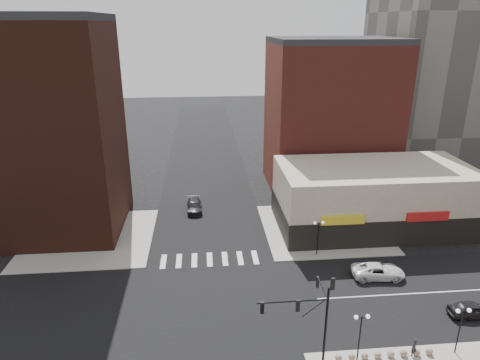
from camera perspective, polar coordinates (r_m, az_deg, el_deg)
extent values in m
plane|color=black|center=(41.68, -3.64, -16.30)|extent=(240.00, 240.00, 0.00)
cube|color=black|center=(41.68, -3.64, -16.29)|extent=(200.00, 14.00, 0.02)
cube|color=black|center=(41.68, -3.64, -16.28)|extent=(14.00, 200.00, 0.02)
cube|color=gray|center=(55.78, -19.31, -7.30)|extent=(15.00, 15.00, 0.12)
cube|color=gray|center=(56.04, 10.96, -6.33)|extent=(15.00, 15.00, 0.12)
cube|color=#3B1B13|center=(56.54, -24.29, 5.90)|extent=(16.00, 15.00, 25.00)
cube|color=#3B1B13|center=(76.82, -29.27, 3.48)|extent=(20.00, 18.00, 12.00)
cube|color=maroon|center=(67.37, 11.86, 8.02)|extent=(18.00, 15.00, 22.00)
cube|color=beige|center=(56.98, 17.39, -2.12)|extent=(24.00, 12.00, 8.00)
cube|color=black|center=(57.86, 17.15, -4.23)|extent=(24.20, 12.20, 3.40)
cylinder|color=black|center=(34.20, 11.35, -18.74)|extent=(0.18, 0.18, 7.00)
cylinder|color=black|center=(32.10, 7.03, -15.76)|extent=(5.20, 0.11, 0.11)
cylinder|color=black|center=(32.86, 9.82, -16.49)|extent=(1.72, 0.06, 1.46)
cylinder|color=black|center=(33.87, 10.93, -13.88)|extent=(0.11, 3.00, 0.11)
cube|color=black|center=(32.00, 2.97, -16.65)|extent=(0.28, 0.18, 0.95)
sphere|color=red|center=(31.82, 2.99, -16.22)|extent=(0.16, 0.16, 0.16)
cube|color=black|center=(32.42, 7.72, -16.27)|extent=(0.28, 0.18, 0.95)
sphere|color=red|center=(32.24, 7.75, -15.85)|extent=(0.16, 0.16, 0.16)
cube|color=black|center=(35.13, 10.31, -13.25)|extent=(0.18, 0.28, 0.95)
sphere|color=red|center=(34.96, 10.34, -12.84)|extent=(0.16, 0.16, 0.16)
cube|color=black|center=(32.04, 12.26, -13.38)|extent=(0.28, 0.18, 0.95)
sphere|color=red|center=(31.87, 12.30, -12.93)|extent=(0.16, 0.16, 0.16)
cylinder|color=black|center=(36.01, 15.64, -19.67)|extent=(0.11, 0.11, 4.00)
cylinder|color=black|center=(34.85, 15.94, -17.26)|extent=(0.90, 0.06, 0.06)
sphere|color=white|center=(34.64, 15.23, -17.23)|extent=(0.32, 0.32, 0.32)
sphere|color=white|center=(34.94, 16.68, -17.03)|extent=(0.32, 0.32, 0.32)
cylinder|color=black|center=(39.31, 27.17, -17.58)|extent=(0.11, 0.11, 4.00)
cylinder|color=black|center=(38.24, 27.63, -15.30)|extent=(0.90, 0.06, 0.06)
sphere|color=white|center=(37.96, 27.07, -15.29)|extent=(0.32, 0.32, 0.32)
sphere|color=white|center=(38.42, 28.25, -15.06)|extent=(0.32, 0.32, 0.32)
cylinder|color=black|center=(48.92, 10.32, -7.72)|extent=(0.11, 0.11, 4.00)
cylinder|color=black|center=(48.06, 10.46, -5.72)|extent=(0.90, 0.06, 0.06)
sphere|color=white|center=(47.91, 9.95, -5.64)|extent=(0.32, 0.32, 0.32)
sphere|color=white|center=(48.14, 10.99, -5.58)|extent=(0.32, 0.32, 0.32)
sphere|color=#856C5B|center=(36.69, 13.00, -22.08)|extent=(0.55, 0.55, 0.55)
sphere|color=#856C5B|center=(36.99, 14.67, -21.83)|extent=(0.55, 0.55, 0.55)
sphere|color=#856C5B|center=(37.31, 16.30, -21.58)|extent=(0.55, 0.55, 0.55)
sphere|color=#856C5B|center=(37.67, 17.90, -21.31)|extent=(0.55, 0.55, 0.55)
sphere|color=#856C5B|center=(38.05, 19.46, -21.04)|extent=(0.55, 0.55, 0.55)
sphere|color=#856C5B|center=(38.45, 20.98, -20.75)|extent=(0.55, 0.55, 0.55)
sphere|color=#856C5B|center=(38.88, 22.47, -20.46)|extent=(0.55, 0.55, 0.55)
sphere|color=#856C5B|center=(39.33, 23.92, -20.16)|extent=(0.55, 0.55, 0.55)
imported|color=silver|center=(47.23, 17.94, -11.46)|extent=(5.52, 2.86, 1.49)
imported|color=black|center=(44.97, 28.54, -14.94)|extent=(4.21, 1.80, 1.42)
imported|color=black|center=(60.10, -6.10, -3.47)|extent=(2.19, 5.07, 1.45)
imported|color=black|center=(38.43, 22.17, -19.94)|extent=(0.69, 0.60, 1.60)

